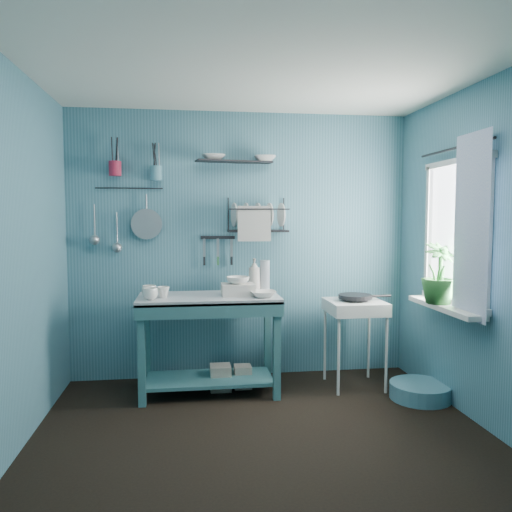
{
  "coord_description": "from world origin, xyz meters",
  "views": [
    {
      "loc": [
        -0.5,
        -3.21,
        1.52
      ],
      "look_at": [
        0.05,
        0.85,
        1.2
      ],
      "focal_mm": 35.0,
      "sensor_mm": 36.0,
      "label": 1
    }
  ],
  "objects": [
    {
      "name": "floor",
      "position": [
        0.0,
        0.0,
        0.0
      ],
      "size": [
        3.2,
        3.2,
        0.0
      ],
      "primitive_type": "plane",
      "color": "black",
      "rests_on": "ground"
    },
    {
      "name": "ceiling",
      "position": [
        0.0,
        0.0,
        2.5
      ],
      "size": [
        3.2,
        3.2,
        0.0
      ],
      "primitive_type": "plane",
      "rotation": [
        3.14,
        0.0,
        0.0
      ],
      "color": "silver",
      "rests_on": "ground"
    },
    {
      "name": "wall_back",
      "position": [
        0.0,
        1.5,
        1.25
      ],
      "size": [
        3.2,
        0.0,
        3.2
      ],
      "primitive_type": "plane",
      "rotation": [
        1.57,
        0.0,
        0.0
      ],
      "color": "#3D6C7C",
      "rests_on": "ground"
    },
    {
      "name": "wall_front",
      "position": [
        0.0,
        -1.5,
        1.25
      ],
      "size": [
        3.2,
        0.0,
        3.2
      ],
      "primitive_type": "plane",
      "rotation": [
        -1.57,
        0.0,
        0.0
      ],
      "color": "#3D6C7C",
      "rests_on": "ground"
    },
    {
      "name": "wall_left",
      "position": [
        -1.6,
        0.0,
        1.25
      ],
      "size": [
        0.0,
        3.0,
        3.0
      ],
      "primitive_type": "plane",
      "rotation": [
        1.57,
        0.0,
        1.57
      ],
      "color": "#3D6C7C",
      "rests_on": "ground"
    },
    {
      "name": "wall_right",
      "position": [
        1.6,
        0.0,
        1.25
      ],
      "size": [
        0.0,
        3.0,
        3.0
      ],
      "primitive_type": "plane",
      "rotation": [
        1.57,
        0.0,
        -1.57
      ],
      "color": "#3D6C7C",
      "rests_on": "ground"
    },
    {
      "name": "work_counter",
      "position": [
        -0.33,
        1.04,
        0.42
      ],
      "size": [
        1.28,
        0.77,
        0.85
      ],
      "primitive_type": "cube",
      "rotation": [
        0.0,
        0.0,
        -0.15
      ],
      "color": "#33686C",
      "rests_on": "floor"
    },
    {
      "name": "mug_left",
      "position": [
        -0.81,
        0.88,
        0.9
      ],
      "size": [
        0.12,
        0.12,
        0.1
      ],
      "primitive_type": "imported",
      "color": "silver",
      "rests_on": "work_counter"
    },
    {
      "name": "mug_mid",
      "position": [
        -0.71,
        0.98,
        0.9
      ],
      "size": [
        0.14,
        0.14,
        0.09
      ],
      "primitive_type": "imported",
      "rotation": [
        0.0,
        0.0,
        0.52
      ],
      "color": "silver",
      "rests_on": "work_counter"
    },
    {
      "name": "mug_right",
      "position": [
        -0.83,
        1.04,
        0.9
      ],
      "size": [
        0.17,
        0.17,
        0.1
      ],
      "primitive_type": "imported",
      "rotation": [
        0.0,
        0.0,
        1.05
      ],
      "color": "silver",
      "rests_on": "work_counter"
    },
    {
      "name": "wash_tub",
      "position": [
        -0.08,
        1.02,
        0.9
      ],
      "size": [
        0.28,
        0.22,
        0.1
      ],
      "primitive_type": "cube",
      "color": "beige",
      "rests_on": "work_counter"
    },
    {
      "name": "tub_bowl",
      "position": [
        -0.08,
        1.02,
        0.98
      ],
      "size": [
        0.2,
        0.19,
        0.06
      ],
      "primitive_type": "imported",
      "color": "silver",
      "rests_on": "wash_tub"
    },
    {
      "name": "soap_bottle",
      "position": [
        0.09,
        1.24,
        1.0
      ],
      "size": [
        0.11,
        0.12,
        0.3
      ],
      "primitive_type": "imported",
      "color": "beige",
      "rests_on": "work_counter"
    },
    {
      "name": "water_bottle",
      "position": [
        0.19,
        1.26,
        0.99
      ],
      "size": [
        0.09,
        0.09,
        0.28
      ],
      "primitive_type": "cylinder",
      "color": "#A0A8B2",
      "rests_on": "work_counter"
    },
    {
      "name": "counter_bowl",
      "position": [
        0.12,
        0.89,
        0.88
      ],
      "size": [
        0.22,
        0.22,
        0.05
      ],
      "primitive_type": "imported",
      "color": "silver",
      "rests_on": "work_counter"
    },
    {
      "name": "hotplate_stand",
      "position": [
        0.97,
        1.03,
        0.39
      ],
      "size": [
        0.52,
        0.52,
        0.78
      ],
      "primitive_type": "cube",
      "rotation": [
        0.0,
        0.0,
        0.08
      ],
      "color": "silver",
      "rests_on": "floor"
    },
    {
      "name": "frying_pan",
      "position": [
        0.97,
        1.03,
        0.81
      ],
      "size": [
        0.3,
        0.3,
        0.03
      ],
      "primitive_type": "cylinder",
      "color": "black",
      "rests_on": "hotplate_stand"
    },
    {
      "name": "knife_strip",
      "position": [
        -0.23,
        1.47,
        1.33
      ],
      "size": [
        0.32,
        0.05,
        0.03
      ],
      "primitive_type": "cube",
      "rotation": [
        0.0,
        0.0,
        -0.09
      ],
      "color": "black",
      "rests_on": "wall_back"
    },
    {
      "name": "dish_rack",
      "position": [
        0.14,
        1.37,
        1.54
      ],
      "size": [
        0.57,
        0.29,
        0.32
      ],
      "primitive_type": "cube",
      "rotation": [
        0.0,
        0.0,
        0.09
      ],
      "color": "black",
      "rests_on": "wall_back"
    },
    {
      "name": "upper_shelf",
      "position": [
        -0.08,
        1.4,
        2.03
      ],
      "size": [
        0.72,
        0.29,
        0.01
      ],
      "primitive_type": "cube",
      "rotation": [
        0.0,
        0.0,
        0.17
      ],
      "color": "black",
      "rests_on": "wall_back"
    },
    {
      "name": "shelf_bowl_left",
      "position": [
        -0.27,
        1.4,
        2.02
      ],
      "size": [
        0.23,
        0.23,
        0.05
      ],
      "primitive_type": "imported",
      "rotation": [
        0.0,
        0.0,
        0.06
      ],
      "color": "silver",
      "rests_on": "upper_shelf"
    },
    {
      "name": "shelf_bowl_right",
      "position": [
        0.21,
        1.4,
        2.06
      ],
      "size": [
        0.23,
        0.23,
        0.05
      ],
      "primitive_type": "imported",
      "rotation": [
        0.0,
        0.0,
        -0.12
      ],
      "color": "silver",
      "rests_on": "upper_shelf"
    },
    {
      "name": "utensil_cup_magenta",
      "position": [
        -1.15,
        1.42,
        1.95
      ],
      "size": [
        0.11,
        0.11,
        0.13
      ],
      "primitive_type": "cylinder",
      "color": "maroon",
      "rests_on": "wall_back"
    },
    {
      "name": "utensil_cup_teal",
      "position": [
        -0.79,
        1.42,
        1.92
      ],
      "size": [
        0.11,
        0.11,
        0.13
      ],
      "primitive_type": "cylinder",
      "color": "teal",
      "rests_on": "wall_back"
    },
    {
      "name": "colander",
      "position": [
        -0.88,
        1.45,
        1.46
      ],
      "size": [
        0.28,
        0.03,
        0.28
      ],
      "primitive_type": "cylinder",
      "rotation": [
        1.54,
        0.0,
        0.0
      ],
      "color": "#93959A",
      "rests_on": "wall_back"
    },
    {
      "name": "ladle_outer",
      "position": [
        -1.34,
        1.46,
        1.48
      ],
      "size": [
        0.01,
        0.01,
        0.3
      ],
      "primitive_type": "cylinder",
      "color": "#93959A",
      "rests_on": "wall_back"
    },
    {
      "name": "ladle_inner",
      "position": [
        -1.15,
        1.46,
        1.41
      ],
      "size": [
        0.01,
        0.01,
        0.3
      ],
      "primitive_type": "cylinder",
      "color": "#93959A",
      "rests_on": "wall_back"
    },
    {
      "name": "hook_rail",
      "position": [
        -1.03,
        1.47,
        1.78
      ],
      "size": [
        0.6,
        0.01,
        0.01
      ],
      "primitive_type": "cylinder",
      "rotation": [
        0.0,
        1.57,
        0.0
      ],
      "color": "black",
      "rests_on": "wall_back"
    },
    {
      "name": "window_glass",
      "position": [
        1.59,
        0.45,
        1.4
      ],
      "size": [
        0.0,
        1.1,
        1.1
      ],
      "primitive_type": "plane",
      "rotation": [
        1.57,
        0.0,
        1.57
      ],
      "color": "white",
      "rests_on": "wall_right"
    },
    {
      "name": "windowsill",
      "position": [
        1.5,
        0.45,
        0.81
      ],
      "size": [
        0.16,
        0.95,
        0.04
      ],
      "primitive_type": "cube",
      "color": "silver",
      "rests_on": "wall_right"
    },
    {
      "name": "curtain",
      "position": [
        1.52,
        0.15,
        1.45
      ],
      "size": [
        0.0,
        1.35,
        1.35
      ],
      "primitive_type": "plane",
      "rotation": [
        1.57,
        0.0,
        1.57
      ],
      "color": "white",
      "rests_on": "wall_right"
    },
    {
      "name": "curtain_rod",
      "position": [
        1.54,
        0.45,
        2.05
      ],
      "size": [
        0.02,
        1.05,
        0.02
      ],
      "primitive_type": "cylinder",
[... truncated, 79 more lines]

